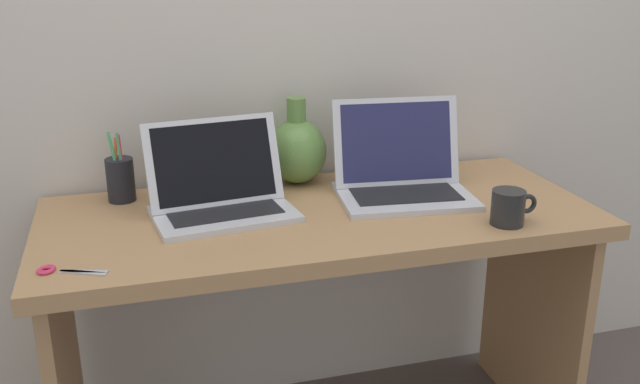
# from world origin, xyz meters

# --- Properties ---
(back_wall) EXTENTS (4.40, 0.04, 2.40)m
(back_wall) POSITION_xyz_m (0.00, 0.34, 1.20)
(back_wall) COLOR beige
(back_wall) RESTS_ON ground
(desk) EXTENTS (1.39, 0.60, 0.73)m
(desk) POSITION_xyz_m (0.00, 0.00, 0.57)
(desk) COLOR #AD7F51
(desk) RESTS_ON ground
(laptop_left) EXTENTS (0.37, 0.27, 0.23)m
(laptop_left) POSITION_xyz_m (-0.25, 0.06, 0.79)
(laptop_left) COLOR silver
(laptop_left) RESTS_ON desk
(laptop_right) EXTENTS (0.37, 0.30, 0.25)m
(laptop_right) POSITION_xyz_m (0.25, 0.07, 0.79)
(laptop_right) COLOR silver
(laptop_right) RESTS_ON desk
(green_vase) EXTENTS (0.17, 0.17, 0.24)m
(green_vase) POSITION_xyz_m (0.00, 0.24, 0.82)
(green_vase) COLOR #5B843D
(green_vase) RESTS_ON desk
(coffee_mug) EXTENTS (0.12, 0.08, 0.09)m
(coffee_mug) POSITION_xyz_m (0.41, -0.21, 0.77)
(coffee_mug) COLOR black
(coffee_mug) RESTS_ON desk
(pen_cup) EXTENTS (0.07, 0.07, 0.19)m
(pen_cup) POSITION_xyz_m (-0.48, 0.22, 0.79)
(pen_cup) COLOR black
(pen_cup) RESTS_ON desk
(scissors) EXTENTS (0.14, 0.08, 0.01)m
(scissors) POSITION_xyz_m (-0.61, -0.20, 0.73)
(scissors) COLOR #B7B7BC
(scissors) RESTS_ON desk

